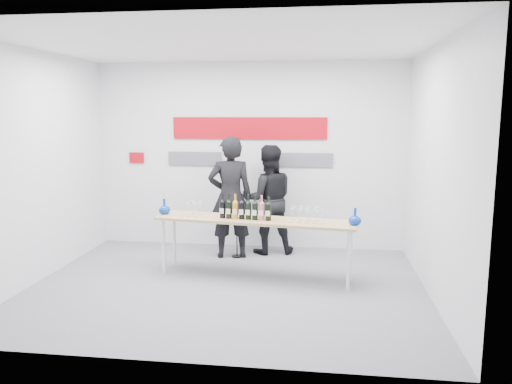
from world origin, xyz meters
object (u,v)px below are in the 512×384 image
tasting_table (255,223)px  mic_stand (237,230)px  presenter_right (268,200)px  presenter_left (230,197)px

tasting_table → mic_stand: (-0.40, 0.91, -0.32)m
presenter_right → mic_stand: size_ratio=1.22×
presenter_left → mic_stand: presenter_left is taller
tasting_table → mic_stand: 1.05m
tasting_table → presenter_left: bearing=126.3°
tasting_table → mic_stand: bearing=121.5°
presenter_right → tasting_table: bearing=75.0°
presenter_right → mic_stand: 0.69m
tasting_table → presenter_right: bearing=95.7°
tasting_table → presenter_left: (-0.50, 0.92, 0.18)m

